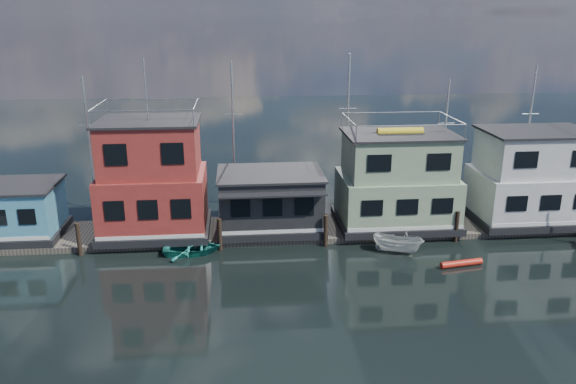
{
  "coord_description": "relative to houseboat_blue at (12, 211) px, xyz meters",
  "views": [
    {
      "loc": [
        -2.6,
        -25.18,
        14.99
      ],
      "look_at": [
        0.74,
        12.0,
        3.0
      ],
      "focal_mm": 35.0,
      "sensor_mm": 36.0,
      "label": 1
    }
  ],
  "objects": [
    {
      "name": "pilings",
      "position": [
        17.67,
        -2.8,
        -1.11
      ],
      "size": [
        42.28,
        0.28,
        2.2
      ],
      "color": "#2D2116",
      "rests_on": "ground"
    },
    {
      "name": "houseboat_green",
      "position": [
        26.5,
        0.0,
        1.34
      ],
      "size": [
        8.4,
        5.9,
        7.03
      ],
      "color": "black",
      "rests_on": "dock"
    },
    {
      "name": "houseboat_red",
      "position": [
        9.5,
        0.0,
        1.9
      ],
      "size": [
        7.4,
        5.9,
        11.86
      ],
      "color": "black",
      "rests_on": "dock"
    },
    {
      "name": "dinghy_teal",
      "position": [
        12.19,
        -3.23,
        -1.82
      ],
      "size": [
        3.94,
        2.94,
        0.78
      ],
      "primitive_type": "imported",
      "rotation": [
        0.0,
        0.0,
        1.64
      ],
      "color": "teal",
      "rests_on": "ground"
    },
    {
      "name": "houseboat_blue",
      "position": [
        0.0,
        0.0,
        0.0
      ],
      "size": [
        6.4,
        4.9,
        3.66
      ],
      "color": "black",
      "rests_on": "dock"
    },
    {
      "name": "red_kayak",
      "position": [
        28.91,
        -6.63,
        -2.0
      ],
      "size": [
        2.8,
        0.86,
        0.41
      ],
      "primitive_type": "cylinder",
      "rotation": [
        0.0,
        1.57,
        0.17
      ],
      "color": "red",
      "rests_on": "ground"
    },
    {
      "name": "ground",
      "position": [
        18.0,
        -12.0,
        -2.21
      ],
      "size": [
        160.0,
        160.0,
        0.0
      ],
      "primitive_type": "plane",
      "color": "black",
      "rests_on": "ground"
    },
    {
      "name": "background_masts",
      "position": [
        22.76,
        6.0,
        3.35
      ],
      "size": [
        36.4,
        0.16,
        12.0
      ],
      "color": "silver",
      "rests_on": "ground"
    },
    {
      "name": "dock",
      "position": [
        18.0,
        0.0,
        -2.01
      ],
      "size": [
        48.0,
        5.0,
        0.4
      ],
      "primitive_type": "cube",
      "color": "#595147",
      "rests_on": "ground"
    },
    {
      "name": "dinghy_white",
      "position": [
        26.41,
        -3.6,
        -1.63
      ],
      "size": [
        2.51,
        2.29,
        1.14
      ],
      "primitive_type": "imported",
      "rotation": [
        0.0,
        0.0,
        1.36
      ],
      "color": "beige",
      "rests_on": "ground"
    },
    {
      "name": "houseboat_white",
      "position": [
        36.5,
        0.0,
        1.33
      ],
      "size": [
        8.4,
        5.9,
        6.66
      ],
      "color": "black",
      "rests_on": "dock"
    },
    {
      "name": "houseboat_dark",
      "position": [
        17.5,
        -0.02,
        0.21
      ],
      "size": [
        7.4,
        6.1,
        4.06
      ],
      "color": "black",
      "rests_on": "dock"
    },
    {
      "name": "motorboat",
      "position": [
        25.5,
        -4.28,
        -1.58
      ],
      "size": [
        3.43,
        2.58,
        1.25
      ],
      "primitive_type": "imported",
      "rotation": [
        0.0,
        0.0,
        1.09
      ],
      "color": "silver",
      "rests_on": "ground"
    }
  ]
}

